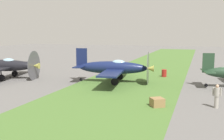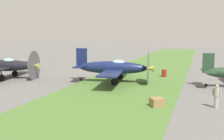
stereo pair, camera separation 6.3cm
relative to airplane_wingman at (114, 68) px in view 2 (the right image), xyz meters
name	(u,v)px [view 2 (the right image)]	position (x,y,z in m)	size (l,w,h in m)	color
grass_verge	(134,80)	(-2.01, 1.80, -1.61)	(120.00, 11.00, 0.01)	#476B2D
airplane_wingman	(114,68)	(0.00, 0.00, 0.00)	(10.89, 8.65, 3.86)	#141E47
airplane_trail	(5,65)	(1.80, -12.88, -0.04)	(10.65, 8.50, 3.77)	black
ground_crew_chief	(217,96)	(7.30, 10.14, -0.70)	(0.38, 0.61, 1.73)	#9E998E
fuel_drum	(164,73)	(-5.46, 4.72, -1.17)	(0.60, 0.60, 0.90)	maroon
supply_crate	(157,102)	(8.25, 6.01, -1.30)	(0.90, 0.90, 0.64)	olive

